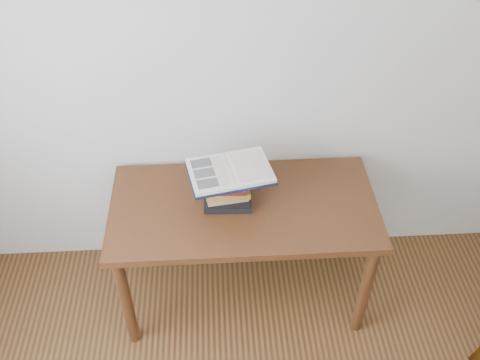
{
  "coord_description": "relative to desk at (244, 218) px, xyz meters",
  "views": [
    {
      "loc": [
        -0.2,
        -0.51,
        2.6
      ],
      "look_at": [
        -0.09,
        1.32,
        0.94
      ],
      "focal_mm": 40.0,
      "sensor_mm": 36.0,
      "label": 1
    }
  ],
  "objects": [
    {
      "name": "open_book",
      "position": [
        -0.06,
        0.02,
        0.3
      ],
      "size": [
        0.44,
        0.35,
        0.03
      ],
      "rotation": [
        0.0,
        0.0,
        0.2
      ],
      "color": "black",
      "rests_on": "book_stack"
    },
    {
      "name": "book_stack",
      "position": [
        -0.09,
        0.04,
        0.19
      ],
      "size": [
        0.27,
        0.21,
        0.19
      ],
      "color": "black",
      "rests_on": "desk"
    },
    {
      "name": "desk",
      "position": [
        0.0,
        0.0,
        0.0
      ],
      "size": [
        1.34,
        0.67,
        0.72
      ],
      "color": "#4A2312",
      "rests_on": "ground"
    }
  ]
}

